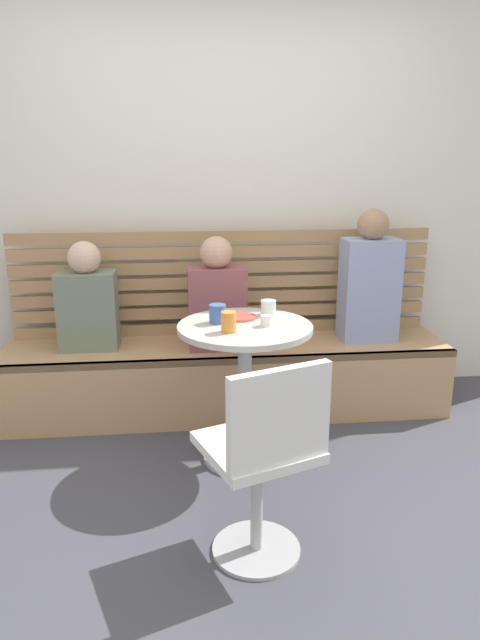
{
  "coord_description": "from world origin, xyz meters",
  "views": [
    {
      "loc": [
        -0.27,
        -2.09,
        1.54
      ],
      "look_at": [
        0.02,
        0.66,
        0.75
      ],
      "focal_mm": 31.83,
      "sensor_mm": 36.0,
      "label": 1
    }
  ],
  "objects_px": {
    "cup_tumbler_orange": "(229,322)",
    "booth_bench": "(228,378)",
    "cup_mug_blue": "(218,314)",
    "cafe_table": "(245,366)",
    "white_chair": "(264,456)",
    "cup_glass_short": "(268,308)",
    "cup_espresso_small": "(266,321)",
    "person_child_middle": "(217,299)",
    "person_child_left": "(88,302)",
    "person_adult": "(369,282)",
    "plate_small": "(240,317)"
  },
  "relations": [
    {
      "from": "booth_bench",
      "to": "person_child_left",
      "type": "xyz_separation_m",
      "value": [
        -0.83,
        0.04,
        0.5
      ]
    },
    {
      "from": "person_adult",
      "to": "cup_mug_blue",
      "type": "bearing_deg",
      "value": -150.01
    },
    {
      "from": "cafe_table",
      "to": "cup_glass_short",
      "type": "xyz_separation_m",
      "value": [
        0.14,
        0.17,
        0.26
      ]
    },
    {
      "from": "person_child_middle",
      "to": "cup_mug_blue",
      "type": "distance_m",
      "value": 0.51
    },
    {
      "from": "booth_bench",
      "to": "white_chair",
      "type": "bearing_deg",
      "value": -89.2
    },
    {
      "from": "cup_tumbler_orange",
      "to": "booth_bench",
      "type": "bearing_deg",
      "value": 85.7
    },
    {
      "from": "person_adult",
      "to": "plate_small",
      "type": "bearing_deg",
      "value": -150.2
    },
    {
      "from": "person_adult",
      "to": "plate_small",
      "type": "relative_size",
      "value": 4.79
    },
    {
      "from": "cup_espresso_small",
      "to": "cup_tumbler_orange",
      "type": "bearing_deg",
      "value": -157.41
    },
    {
      "from": "cup_glass_short",
      "to": "cup_espresso_small",
      "type": "bearing_deg",
      "value": -102.08
    },
    {
      "from": "cup_espresso_small",
      "to": "cup_glass_short",
      "type": "bearing_deg",
      "value": 77.92
    },
    {
      "from": "person_adult",
      "to": "cup_espresso_small",
      "type": "distance_m",
      "value": 0.98
    },
    {
      "from": "person_adult",
      "to": "cup_mug_blue",
      "type": "relative_size",
      "value": 8.57
    },
    {
      "from": "white_chair",
      "to": "cup_glass_short",
      "type": "xyz_separation_m",
      "value": [
        0.16,
        0.98,
        0.32
      ]
    },
    {
      "from": "person_adult",
      "to": "cup_glass_short",
      "type": "relative_size",
      "value": 10.17
    },
    {
      "from": "booth_bench",
      "to": "cup_tumbler_orange",
      "type": "relative_size",
      "value": 27.0
    },
    {
      "from": "person_child_left",
      "to": "cup_mug_blue",
      "type": "bearing_deg",
      "value": -38.33
    },
    {
      "from": "person_child_middle",
      "to": "plate_small",
      "type": "distance_m",
      "value": 0.45
    },
    {
      "from": "cup_espresso_small",
      "to": "plate_small",
      "type": "xyz_separation_m",
      "value": [
        -0.11,
        0.16,
        -0.02
      ]
    },
    {
      "from": "booth_bench",
      "to": "cup_tumbler_orange",
      "type": "xyz_separation_m",
      "value": [
        -0.05,
        -0.71,
        0.57
      ]
    },
    {
      "from": "person_child_left",
      "to": "cup_tumbler_orange",
      "type": "height_order",
      "value": "person_child_left"
    },
    {
      "from": "cup_tumbler_orange",
      "to": "person_adult",
      "type": "bearing_deg",
      "value": 37.85
    },
    {
      "from": "person_adult",
      "to": "person_child_left",
      "type": "relative_size",
      "value": 1.27
    },
    {
      "from": "person_child_middle",
      "to": "person_child_left",
      "type": "bearing_deg",
      "value": 174.87
    },
    {
      "from": "booth_bench",
      "to": "person_child_left",
      "type": "relative_size",
      "value": 4.2
    },
    {
      "from": "cup_glass_short",
      "to": "cup_espresso_small",
      "type": "height_order",
      "value": "cup_glass_short"
    },
    {
      "from": "cup_espresso_small",
      "to": "cup_mug_blue",
      "type": "bearing_deg",
      "value": 160.64
    },
    {
      "from": "cafe_table",
      "to": "person_adult",
      "type": "distance_m",
      "value": 1.08
    },
    {
      "from": "cafe_table",
      "to": "cup_glass_short",
      "type": "distance_m",
      "value": 0.34
    },
    {
      "from": "cafe_table",
      "to": "cup_tumbler_orange",
      "type": "bearing_deg",
      "value": -128.97
    },
    {
      "from": "cup_mug_blue",
      "to": "plate_small",
      "type": "xyz_separation_m",
      "value": [
        0.12,
        0.07,
        -0.04
      ]
    },
    {
      "from": "cafe_table",
      "to": "plate_small",
      "type": "height_order",
      "value": "plate_small"
    },
    {
      "from": "person_child_left",
      "to": "cup_espresso_small",
      "type": "height_order",
      "value": "person_child_left"
    },
    {
      "from": "white_chair",
      "to": "person_adult",
      "type": "bearing_deg",
      "value": 58.82
    },
    {
      "from": "booth_bench",
      "to": "white_chair",
      "type": "relative_size",
      "value": 3.18
    },
    {
      "from": "cup_espresso_small",
      "to": "plate_small",
      "type": "distance_m",
      "value": 0.19
    },
    {
      "from": "person_child_left",
      "to": "plate_small",
      "type": "height_order",
      "value": "person_child_left"
    },
    {
      "from": "person_child_middle",
      "to": "cup_espresso_small",
      "type": "xyz_separation_m",
      "value": [
        0.2,
        -0.59,
        0.03
      ]
    },
    {
      "from": "white_chair",
      "to": "cup_glass_short",
      "type": "relative_size",
      "value": 10.63
    },
    {
      "from": "person_child_middle",
      "to": "cup_tumbler_orange",
      "type": "bearing_deg",
      "value": -89.0
    },
    {
      "from": "white_chair",
      "to": "cup_espresso_small",
      "type": "xyz_separation_m",
      "value": [
        0.12,
        0.78,
        0.3
      ]
    },
    {
      "from": "person_child_left",
      "to": "person_child_middle",
      "type": "relative_size",
      "value": 0.96
    },
    {
      "from": "cafe_table",
      "to": "white_chair",
      "type": "height_order",
      "value": "white_chair"
    },
    {
      "from": "person_adult",
      "to": "booth_bench",
      "type": "bearing_deg",
      "value": -178.68
    },
    {
      "from": "cafe_table",
      "to": "cup_mug_blue",
      "type": "relative_size",
      "value": 7.79
    },
    {
      "from": "booth_bench",
      "to": "cup_mug_blue",
      "type": "bearing_deg",
      "value": -99.96
    },
    {
      "from": "cup_mug_blue",
      "to": "cup_espresso_small",
      "type": "relative_size",
      "value": 1.7
    },
    {
      "from": "booth_bench",
      "to": "cup_glass_short",
      "type": "height_order",
      "value": "cup_glass_short"
    },
    {
      "from": "cup_mug_blue",
      "to": "white_chair",
      "type": "bearing_deg",
      "value": -82.38
    },
    {
      "from": "person_adult",
      "to": "cup_glass_short",
      "type": "distance_m",
      "value": 0.83
    }
  ]
}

